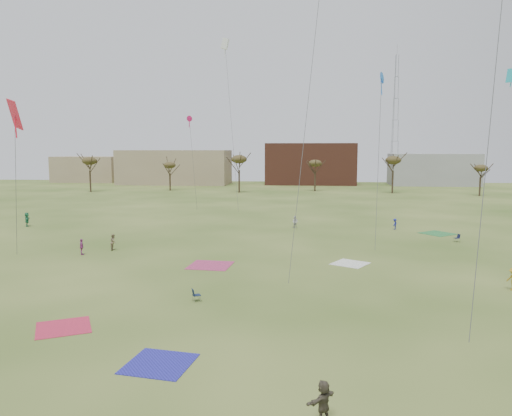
# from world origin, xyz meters

# --- Properties ---
(ground) EXTENTS (260.00, 260.00, 0.00)m
(ground) POSITION_xyz_m (0.00, 0.00, 0.00)
(ground) COLOR #304E18
(ground) RESTS_ON ground
(spectator_fore_b) EXTENTS (0.73, 0.88, 1.64)m
(spectator_fore_b) POSITION_xyz_m (-15.49, 20.24, 0.82)
(spectator_fore_b) COLOR #7F6E51
(spectator_fore_b) RESTS_ON ground
(spectator_fore_c) EXTENTS (1.36, 1.45, 1.62)m
(spectator_fore_c) POSITION_xyz_m (4.80, -9.50, 0.81)
(spectator_fore_c) COLOR #4D4637
(spectator_fore_c) RESTS_ON ground
(spectator_mid_d) EXTENTS (0.76, 0.99, 1.57)m
(spectator_mid_d) POSITION_xyz_m (-17.69, 17.74, 0.78)
(spectator_mid_d) COLOR #AB4794
(spectator_mid_d) RESTS_ON ground
(spectator_mid_e) EXTENTS (0.94, 0.84, 1.59)m
(spectator_mid_e) POSITION_xyz_m (2.60, 36.35, 0.80)
(spectator_mid_e) COLOR silver
(spectator_mid_e) RESTS_ON ground
(flyer_far_a) EXTENTS (1.26, 1.80, 1.87)m
(flyer_far_a) POSITION_xyz_m (-33.04, 33.95, 0.94)
(flyer_far_a) COLOR #2B8358
(flyer_far_a) RESTS_ON ground
(flyer_far_c) EXTENTS (0.90, 1.05, 1.41)m
(flyer_far_c) POSITION_xyz_m (15.35, 36.48, 0.70)
(flyer_far_c) COLOR navy
(flyer_far_c) RESTS_ON ground
(blanket_red) EXTENTS (3.99, 3.99, 0.03)m
(blanket_red) POSITION_xyz_m (-9.78, -1.20, 0.00)
(blanket_red) COLOR #C72746
(blanket_red) RESTS_ON ground
(blanket_blue) EXTENTS (3.43, 3.43, 0.03)m
(blanket_blue) POSITION_xyz_m (-2.85, -5.29, 0.00)
(blanket_blue) COLOR #2525A0
(blanket_blue) RESTS_ON ground
(blanket_cream) EXTENTS (3.87, 3.87, 0.03)m
(blanket_cream) POSITION_xyz_m (8.02, 16.64, 0.00)
(blanket_cream) COLOR white
(blanket_cream) RESTS_ON ground
(blanket_plum) EXTENTS (3.91, 3.91, 0.03)m
(blanket_plum) POSITION_xyz_m (-4.35, 14.67, 0.00)
(blanket_plum) COLOR #AF3563
(blanket_plum) RESTS_ON ground
(blanket_olive) EXTENTS (4.81, 4.81, 0.03)m
(blanket_olive) POSITION_xyz_m (20.00, 33.81, 0.00)
(blanket_olive) COLOR #2D7C3B
(blanket_olive) RESTS_ON ground
(camp_chair_center) EXTENTS (0.71, 0.69, 0.87)m
(camp_chair_center) POSITION_xyz_m (-3.27, 4.48, 0.26)
(camp_chair_center) COLOR #15213B
(camp_chair_center) RESTS_ON ground
(camp_chair_right) EXTENTS (0.67, 0.64, 0.87)m
(camp_chair_right) POSITION_xyz_m (20.73, 28.51, 0.26)
(camp_chair_right) COLOR #121634
(camp_chair_right) RESTS_ON ground
(kites_aloft) EXTENTS (66.72, 57.90, 26.57)m
(kites_aloft) POSITION_xyz_m (-0.92, 24.63, 23.02)
(kites_aloft) COLOR orange
(kites_aloft) RESTS_ON ground
(tree_line) EXTENTS (117.44, 49.32, 8.91)m
(tree_line) POSITION_xyz_m (-2.85, 79.12, 7.09)
(tree_line) COLOR #3A2B1E
(tree_line) RESTS_ON ground
(building_tan) EXTENTS (32.00, 14.00, 10.00)m
(building_tan) POSITION_xyz_m (-35.00, 115.00, 5.00)
(building_tan) COLOR #937F60
(building_tan) RESTS_ON ground
(building_brick) EXTENTS (26.00, 16.00, 12.00)m
(building_brick) POSITION_xyz_m (5.00, 120.00, 6.00)
(building_brick) COLOR brown
(building_brick) RESTS_ON ground
(building_grey) EXTENTS (24.00, 12.00, 9.00)m
(building_grey) POSITION_xyz_m (40.00, 118.00, 4.50)
(building_grey) COLOR gray
(building_grey) RESTS_ON ground
(building_tan_west) EXTENTS (20.00, 12.00, 8.00)m
(building_tan_west) POSITION_xyz_m (-65.00, 122.00, 4.00)
(building_tan_west) COLOR #937F60
(building_tan_west) RESTS_ON ground
(radio_tower) EXTENTS (1.51, 1.72, 41.00)m
(radio_tower) POSITION_xyz_m (30.00, 125.00, 19.21)
(radio_tower) COLOR #9EA3A8
(radio_tower) RESTS_ON ground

